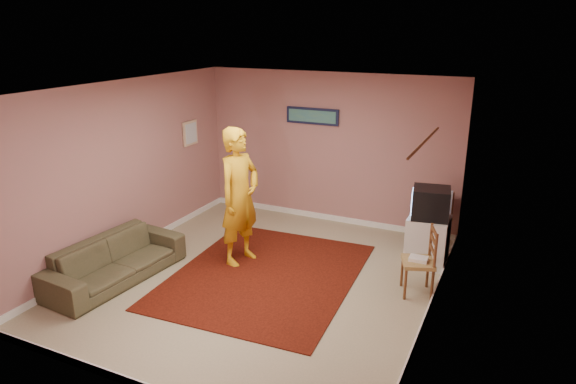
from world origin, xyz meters
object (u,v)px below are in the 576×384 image
at_px(crt_tv, 430,203).
at_px(chair_a, 437,213).
at_px(person, 240,197).
at_px(sofa, 115,260).
at_px(chair_b, 419,254).
at_px(tv_cabinet, 427,241).

bearing_deg(crt_tv, chair_a, 81.06).
xyz_separation_m(chair_a, person, (-2.48, -1.81, 0.47)).
xyz_separation_m(chair_a, sofa, (-3.74, -3.05, -0.24)).
xyz_separation_m(crt_tv, sofa, (-3.74, -2.29, -0.65)).
bearing_deg(chair_b, person, -106.91).
bearing_deg(chair_a, sofa, -125.83).
bearing_deg(chair_b, crt_tv, 163.62).
height_order(tv_cabinet, chair_b, chair_b).
distance_m(tv_cabinet, sofa, 4.39).
bearing_deg(chair_a, tv_cabinet, -74.33).
distance_m(tv_cabinet, chair_b, 0.95).
xyz_separation_m(crt_tv, chair_a, (-0.00, 0.76, -0.41)).
distance_m(crt_tv, person, 2.70).
relative_size(crt_tv, chair_b, 1.11).
relative_size(chair_a, chair_b, 0.92).
bearing_deg(tv_cabinet, crt_tv, -170.78).
relative_size(tv_cabinet, crt_tv, 1.25).
bearing_deg(chair_b, tv_cabinet, 163.30).
distance_m(chair_a, person, 3.11).
bearing_deg(person, tv_cabinet, -55.57).
xyz_separation_m(tv_cabinet, sofa, (-3.75, -2.29, -0.07)).
relative_size(tv_cabinet, chair_a, 1.51).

